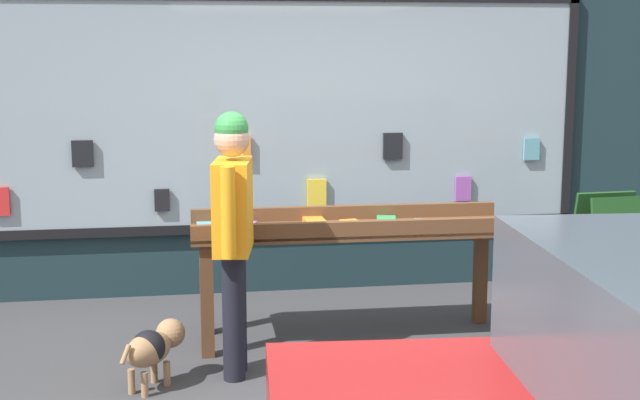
# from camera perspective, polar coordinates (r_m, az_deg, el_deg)

# --- Properties ---
(ground_plane) EXTENTS (40.00, 40.00, 0.00)m
(ground_plane) POSITION_cam_1_polar(r_m,az_deg,el_deg) (5.71, 3.90, -11.80)
(ground_plane) COLOR #38383A
(shopfront_facade) EXTENTS (8.18, 0.29, 3.72)m
(shopfront_facade) POSITION_cam_1_polar(r_m,az_deg,el_deg) (7.65, -0.46, 7.80)
(shopfront_facade) COLOR #192D33
(shopfront_facade) RESTS_ON ground_plane
(display_table_main) EXTENTS (2.30, 0.70, 0.93)m
(display_table_main) POSITION_cam_1_polar(r_m,az_deg,el_deg) (6.38, 2.09, -2.49)
(display_table_main) COLOR brown
(display_table_main) RESTS_ON ground_plane
(person_browsing) EXTENTS (0.29, 0.66, 1.70)m
(person_browsing) POSITION_cam_1_polar(r_m,az_deg,el_deg) (5.63, -5.58, -1.49)
(person_browsing) COLOR black
(person_browsing) RESTS_ON ground_plane
(small_dog) EXTENTS (0.42, 0.47, 0.40)m
(small_dog) POSITION_cam_1_polar(r_m,az_deg,el_deg) (5.68, -10.65, -9.21)
(small_dog) COLOR #99724C
(small_dog) RESTS_ON ground_plane
(sandwich_board_sign) EXTENTS (0.55, 0.63, 1.01)m
(sandwich_board_sign) POSITION_cam_1_polar(r_m,az_deg,el_deg) (7.09, 18.07, -3.65)
(sandwich_board_sign) COLOR #193F19
(sandwich_board_sign) RESTS_ON ground_plane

